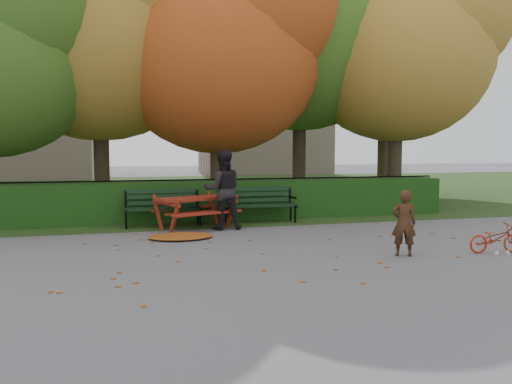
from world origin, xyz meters
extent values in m
plane|color=slate|center=(0.00, 0.00, 0.00)|extent=(90.00, 90.00, 0.00)
plane|color=#203A14|center=(0.00, 14.00, 0.01)|extent=(90.00, 90.00, 0.00)
cube|color=#B7A18E|center=(-9.00, 26.00, 7.50)|extent=(10.00, 7.00, 15.00)
cube|color=#B7A18E|center=(8.00, 28.00, 6.00)|extent=(9.00, 6.00, 12.00)
cube|color=black|center=(0.00, 4.50, 0.50)|extent=(13.00, 0.90, 1.00)
cube|color=black|center=(0.00, 5.30, 0.08)|extent=(14.00, 0.04, 0.04)
cube|color=black|center=(0.00, 5.30, 1.00)|extent=(14.00, 0.04, 0.04)
cylinder|color=black|center=(-3.00, 5.30, 0.50)|extent=(0.03, 0.03, 1.00)
cylinder|color=black|center=(0.00, 5.30, 0.50)|extent=(0.03, 0.03, 1.00)
cylinder|color=black|center=(3.00, 5.30, 0.50)|extent=(0.03, 0.03, 1.00)
cylinder|color=black|center=(6.50, 5.30, 0.50)|extent=(0.03, 0.03, 1.00)
sphere|color=#35571F|center=(-4.52, 5.10, 5.38)|extent=(4.20, 4.20, 4.20)
cylinder|color=black|center=(-2.80, 7.00, 1.57)|extent=(0.44, 0.44, 3.15)
ellipsoid|color=olive|center=(-2.80, 7.00, 4.95)|extent=(6.40, 6.40, 5.76)
cylinder|color=black|center=(0.50, 6.20, 1.40)|extent=(0.44, 0.44, 2.80)
ellipsoid|color=maroon|center=(0.50, 6.20, 4.40)|extent=(6.00, 6.00, 5.40)
sphere|color=maroon|center=(1.55, 5.45, 5.75)|extent=(4.50, 4.50, 4.50)
cylinder|color=black|center=(3.50, 7.50, 1.75)|extent=(0.44, 0.44, 3.50)
ellipsoid|color=#35571F|center=(3.50, 7.50, 5.50)|extent=(6.80, 6.80, 6.12)
cylinder|color=black|center=(6.20, 6.00, 1.49)|extent=(0.44, 0.44, 2.97)
ellipsoid|color=olive|center=(6.20, 6.00, 4.68)|extent=(5.80, 5.80, 5.22)
sphere|color=olive|center=(7.21, 5.28, 5.98)|extent=(4.35, 4.35, 4.35)
cylinder|color=black|center=(8.00, 10.00, 1.57)|extent=(0.44, 0.44, 3.15)
ellipsoid|color=#35571F|center=(8.00, 10.00, 4.95)|extent=(6.00, 6.00, 5.40)
sphere|color=#35571F|center=(9.05, 9.25, 6.30)|extent=(4.50, 4.50, 4.50)
cube|color=black|center=(-1.30, 3.42, 0.44)|extent=(1.80, 0.12, 0.04)
cube|color=black|center=(-1.30, 3.60, 0.44)|extent=(1.80, 0.12, 0.04)
cube|color=black|center=(-1.30, 3.78, 0.44)|extent=(1.80, 0.12, 0.04)
cube|color=black|center=(-1.30, 3.87, 0.55)|extent=(1.80, 0.05, 0.10)
cube|color=black|center=(-1.30, 3.87, 0.70)|extent=(1.80, 0.05, 0.10)
cube|color=black|center=(-1.30, 3.87, 0.83)|extent=(1.80, 0.05, 0.10)
cube|color=black|center=(-2.15, 3.60, 0.42)|extent=(0.05, 0.55, 0.06)
cube|color=black|center=(-2.15, 3.87, 0.65)|extent=(0.05, 0.05, 0.41)
cylinder|color=black|center=(-2.15, 3.42, 0.22)|extent=(0.05, 0.05, 0.44)
cylinder|color=black|center=(-2.15, 3.78, 0.22)|extent=(0.05, 0.05, 0.44)
cube|color=black|center=(-2.15, 3.62, 0.62)|extent=(0.05, 0.45, 0.04)
cube|color=black|center=(-0.45, 3.60, 0.42)|extent=(0.05, 0.55, 0.06)
cube|color=black|center=(-0.45, 3.87, 0.65)|extent=(0.05, 0.05, 0.41)
cylinder|color=black|center=(-0.45, 3.42, 0.22)|extent=(0.05, 0.05, 0.44)
cylinder|color=black|center=(-0.45, 3.78, 0.22)|extent=(0.05, 0.05, 0.44)
cube|color=black|center=(-0.45, 3.62, 0.62)|extent=(0.05, 0.45, 0.04)
cube|color=black|center=(1.10, 3.42, 0.44)|extent=(1.80, 0.12, 0.04)
cube|color=black|center=(1.10, 3.60, 0.44)|extent=(1.80, 0.12, 0.04)
cube|color=black|center=(1.10, 3.78, 0.44)|extent=(1.80, 0.12, 0.04)
cube|color=black|center=(1.10, 3.87, 0.55)|extent=(1.80, 0.05, 0.10)
cube|color=black|center=(1.10, 3.87, 0.70)|extent=(1.80, 0.05, 0.10)
cube|color=black|center=(1.10, 3.87, 0.83)|extent=(1.80, 0.05, 0.10)
cube|color=black|center=(0.25, 3.60, 0.42)|extent=(0.05, 0.55, 0.06)
cube|color=black|center=(0.25, 3.87, 0.65)|extent=(0.05, 0.05, 0.41)
cylinder|color=black|center=(0.25, 3.42, 0.22)|extent=(0.05, 0.05, 0.44)
cylinder|color=black|center=(0.25, 3.78, 0.22)|extent=(0.05, 0.05, 0.44)
cube|color=black|center=(0.25, 3.62, 0.62)|extent=(0.05, 0.45, 0.04)
cube|color=black|center=(1.95, 3.60, 0.42)|extent=(0.05, 0.55, 0.06)
cube|color=black|center=(1.95, 3.87, 0.65)|extent=(0.05, 0.05, 0.41)
cylinder|color=black|center=(1.95, 3.42, 0.22)|extent=(0.05, 0.05, 0.44)
cylinder|color=black|center=(1.95, 3.78, 0.22)|extent=(0.05, 0.05, 0.44)
cube|color=black|center=(1.95, 3.62, 0.62)|extent=(0.05, 0.45, 0.04)
cube|color=maroon|center=(-0.60, 3.20, 0.70)|extent=(1.85, 1.29, 0.06)
cube|color=maroon|center=(-0.39, 2.67, 0.42)|extent=(1.67, 0.85, 0.05)
cube|color=maroon|center=(-0.81, 3.73, 0.42)|extent=(1.67, 0.85, 0.05)
cube|color=maroon|center=(-1.12, 2.53, 0.38)|extent=(0.23, 0.48, 0.83)
cube|color=maroon|center=(-1.44, 3.32, 0.38)|extent=(0.23, 0.48, 0.83)
cube|color=maroon|center=(-1.28, 2.93, 0.63)|extent=(0.53, 1.21, 0.06)
cube|color=maroon|center=(0.25, 3.08, 0.38)|extent=(0.23, 0.48, 0.83)
cube|color=maroon|center=(-0.07, 3.87, 0.38)|extent=(0.23, 0.48, 0.83)
cube|color=maroon|center=(0.09, 3.47, 0.63)|extent=(0.53, 1.21, 0.06)
cube|color=maroon|center=(-0.60, 3.20, 0.38)|extent=(1.43, 0.62, 0.06)
ellipsoid|color=brown|center=(-1.06, 1.96, 0.05)|extent=(1.55, 1.30, 0.09)
imported|color=#3B2012|center=(2.48, -0.71, 0.57)|extent=(0.49, 0.42, 1.15)
imported|color=black|center=(0.01, 2.90, 0.91)|extent=(0.92, 0.74, 1.83)
imported|color=#A2260F|center=(4.20, -0.90, 0.26)|extent=(1.02, 0.44, 0.52)
camera|label=1|loc=(-2.15, -8.28, 1.86)|focal=35.00mm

